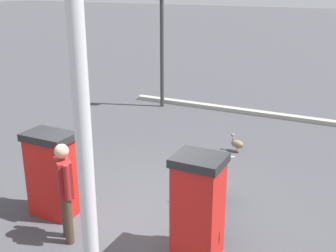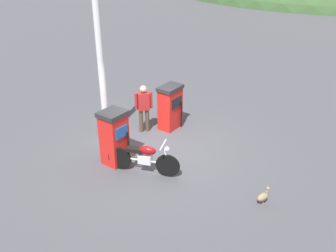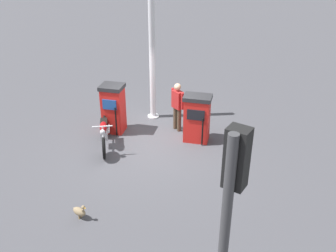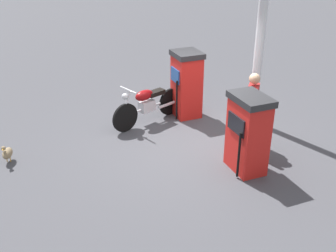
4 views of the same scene
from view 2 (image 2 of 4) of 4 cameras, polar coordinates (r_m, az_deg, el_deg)
name	(u,v)px [view 2 (image 2 of 4)]	position (r m, az deg, el deg)	size (l,w,h in m)	color
ground_plane	(158,148)	(11.00, -1.53, -3.47)	(120.00, 120.00, 0.00)	#424247
fuel_pump_near	(114,137)	(10.04, -8.46, -1.76)	(0.66, 0.70, 1.57)	red
fuel_pump_far	(170,107)	(11.87, 0.35, 3.02)	(0.60, 0.82, 1.48)	red
motorcycle_near_pump	(144,157)	(9.65, -3.74, -4.93)	(1.90, 0.84, 0.97)	black
attendant_person	(144,106)	(11.59, -3.84, 3.18)	(0.43, 0.50, 1.59)	#473828
wandering_duck	(263,196)	(9.01, 14.75, -10.68)	(0.27, 0.41, 0.42)	#847051
canopy_support_pole	(102,73)	(10.95, -10.40, 8.16)	(0.40, 0.40, 4.39)	silver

